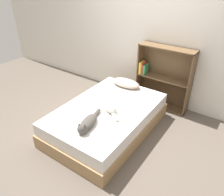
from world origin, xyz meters
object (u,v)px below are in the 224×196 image
Objects in this scene: pillow at (126,83)px; cat_light at (108,105)px; bookshelf at (163,76)px; bed at (107,119)px; cat_dark at (87,123)px.

cat_light is (0.17, -0.78, 0.01)m from pillow.
pillow is 0.69m from bookshelf.
bed is 0.29m from cat_light.
bed is at bearing -80.06° from pillow.
bookshelf reaches higher than bed.
cat_dark reaches higher than pillow.
cat_light is at bearing -19.27° from bed.
bookshelf reaches higher than cat_dark.
pillow is 1.31m from cat_dark.
pillow is at bearing 174.86° from cat_dark.
bed is 0.83m from pillow.
cat_light is 0.43× the size of bookshelf.
pillow is 0.91× the size of cat_dark.
bed is 0.60m from cat_dark.
cat_light is at bearing 168.95° from cat_dark.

